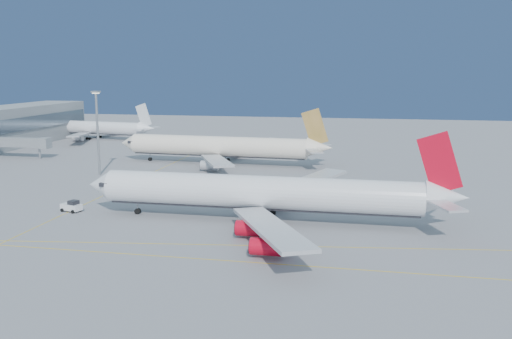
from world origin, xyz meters
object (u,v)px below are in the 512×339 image
pushback_tug (72,206)px  airliner_virgin (267,193)px  airliner_third (94,128)px  light_mast (97,126)px  airliner_etihad (223,147)px

pushback_tug → airliner_virgin: bearing=16.9°
airliner_third → pushback_tug: 128.68m
light_mast → airliner_etihad: bearing=40.5°
pushback_tug → airliner_etihad: bearing=92.8°
light_mast → airliner_third: bearing=118.0°
airliner_third → pushback_tug: (54.59, -116.47, -3.58)m
light_mast → pushback_tug: bearing=-70.9°
airliner_virgin → airliner_etihad: airliner_virgin is taller
airliner_etihad → light_mast: (-28.89, -24.68, 8.26)m
airliner_third → light_mast: (40.91, -76.90, 9.01)m
pushback_tug → light_mast: bearing=125.2°
airliner_third → pushback_tug: size_ratio=12.31×
airliner_third → pushback_tug: airliner_third is taller
pushback_tug → light_mast: 43.72m
airliner_etihad → pushback_tug: size_ratio=14.60×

